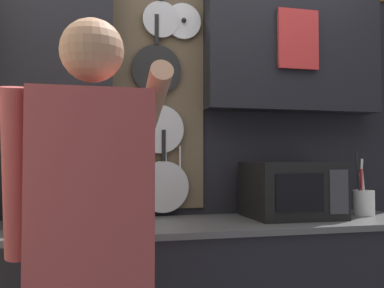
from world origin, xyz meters
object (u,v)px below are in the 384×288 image
utensil_crock (363,201)px  microwave (292,190)px  knife_block (24,207)px  person (90,229)px

utensil_crock → microwave: bearing=-179.7°
knife_block → person: bearing=-67.3°
person → utensil_crock: bearing=25.3°
microwave → knife_block: 1.36m
microwave → person: (-1.06, -0.71, -0.06)m
microwave → utensil_crock: 0.45m
knife_block → person: size_ratio=0.15×
knife_block → utensil_crock: bearing=0.1°
microwave → knife_block: size_ratio=1.81×
microwave → utensil_crock: (0.44, 0.00, -0.07)m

